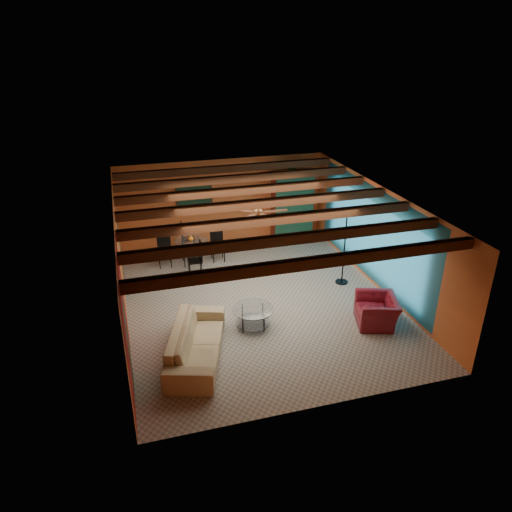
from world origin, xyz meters
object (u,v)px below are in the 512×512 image
object	(u,v)px
coffee_table	(253,318)
sofa	(196,342)
armchair	(377,311)
vase	(190,229)
dining_table	(191,248)
floor_lamp	(344,247)
armoire	(291,207)
potted_plant	(293,168)

from	to	relation	value
coffee_table	sofa	bearing A→B (deg)	-151.49
armchair	vase	distance (m)	5.75
dining_table	floor_lamp	bearing A→B (deg)	-32.16
sofa	dining_table	distance (m)	4.59
armchair	armoire	size ratio (longest dim) A/B	0.48
sofa	vase	size ratio (longest dim) A/B	14.49
sofa	floor_lamp	bearing A→B (deg)	-45.60
sofa	armoire	distance (m)	6.98
sofa	dining_table	xyz separation A→B (m)	(0.64, 4.55, 0.13)
dining_table	coffee_table	bearing A→B (deg)	-77.94
coffee_table	dining_table	xyz separation A→B (m)	(-0.80, 3.76, 0.26)
dining_table	vase	bearing A→B (deg)	0.00
armoire	floor_lamp	size ratio (longest dim) A/B	1.02
sofa	dining_table	world-z (taller)	dining_table
coffee_table	vase	world-z (taller)	vase
armchair	floor_lamp	bearing A→B (deg)	-165.75
dining_table	armoire	size ratio (longest dim) A/B	0.90
potted_plant	sofa	bearing A→B (deg)	-126.13
armoire	floor_lamp	xyz separation A→B (m)	(0.26, -3.41, -0.02)
sofa	armchair	world-z (taller)	sofa
armchair	vase	bearing A→B (deg)	-123.36
sofa	coffee_table	distance (m)	1.64
floor_lamp	potted_plant	xyz separation A→B (m)	(-0.26, 3.41, 1.31)
armoire	potted_plant	world-z (taller)	potted_plant
coffee_table	armoire	world-z (taller)	armoire
coffee_table	potted_plant	distance (m)	5.91
potted_plant	armoire	bearing A→B (deg)	0.00
sofa	vase	xyz separation A→B (m)	(0.64, 4.55, 0.72)
sofa	dining_table	bearing A→B (deg)	9.55
armchair	vase	world-z (taller)	vase
armchair	armoire	distance (m)	5.53
dining_table	vase	size ratio (longest dim) A/B	11.14
sofa	coffee_table	xyz separation A→B (m)	(1.44, 0.78, -0.12)
dining_table	armoire	xyz separation A→B (m)	(3.46, 1.07, 0.57)
armchair	coffee_table	bearing A→B (deg)	-85.63
armchair	coffee_table	xyz separation A→B (m)	(-2.80, 0.65, -0.09)
coffee_table	dining_table	size ratio (longest dim) A/B	0.49
vase	armoire	bearing A→B (deg)	17.12
sofa	armchair	size ratio (longest dim) A/B	2.45
armoire	floor_lamp	bearing A→B (deg)	-83.55
armchair	potted_plant	world-z (taller)	potted_plant
coffee_table	potted_plant	size ratio (longest dim) A/B	2.14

